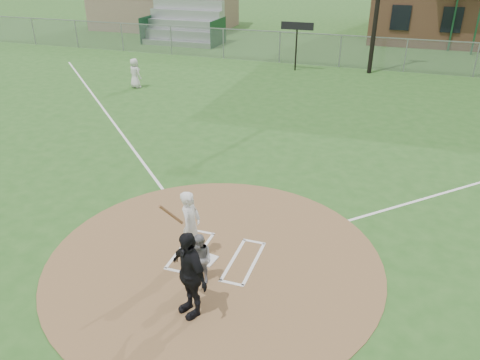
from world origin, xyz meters
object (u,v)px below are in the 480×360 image
(umpire, at_px, (189,274))
(catcher, at_px, (200,259))
(ondeck_player, at_px, (135,73))
(batter_at_plate, at_px, (191,226))
(home_plate, at_px, (206,259))

(umpire, bearing_deg, catcher, 134.60)
(umpire, xyz_separation_m, ondeck_player, (-10.19, 15.33, -0.23))
(catcher, bearing_deg, batter_at_plate, 143.61)
(home_plate, relative_size, catcher, 0.38)
(home_plate, height_order, batter_at_plate, batter_at_plate)
(home_plate, bearing_deg, umpire, -77.35)
(home_plate, bearing_deg, ondeck_player, 125.89)
(catcher, relative_size, umpire, 0.63)
(catcher, bearing_deg, home_plate, 122.14)
(home_plate, bearing_deg, batter_at_plate, -178.04)
(home_plate, relative_size, umpire, 0.24)
(catcher, xyz_separation_m, umpire, (0.20, -1.00, 0.38))
(home_plate, relative_size, ondeck_player, 0.30)
(catcher, distance_m, umpire, 1.09)
(catcher, relative_size, batter_at_plate, 0.68)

